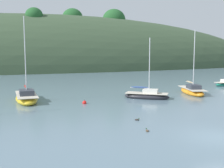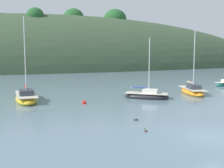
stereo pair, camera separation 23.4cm
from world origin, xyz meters
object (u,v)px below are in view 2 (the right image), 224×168
object	(u,v)px
sailboat_grey_yawl	(147,96)
duck_lone_left	(146,131)
sailboat_yellow_far	(192,91)
sailboat_white_near	(26,98)
mooring_buoy_channel	(84,103)
duck_trailing	(136,120)

from	to	relation	value
sailboat_grey_yawl	duck_lone_left	bearing A→B (deg)	-116.71
sailboat_grey_yawl	sailboat_yellow_far	size ratio (longest dim) A/B	0.86
sailboat_white_near	mooring_buoy_channel	world-z (taller)	sailboat_white_near
sailboat_white_near	mooring_buoy_channel	distance (m)	6.62
sailboat_grey_yawl	sailboat_yellow_far	xyz separation A→B (m)	(7.01, 1.17, 0.04)
mooring_buoy_channel	duck_lone_left	distance (m)	11.38
sailboat_grey_yawl	duck_trailing	size ratio (longest dim) A/B	17.45
duck_trailing	sailboat_grey_yawl	bearing A→B (deg)	59.00
sailboat_white_near	duck_lone_left	size ratio (longest dim) A/B	21.97
sailboat_yellow_far	sailboat_white_near	bearing A→B (deg)	175.57
duck_lone_left	sailboat_white_near	bearing A→B (deg)	115.86
sailboat_grey_yawl	mooring_buoy_channel	bearing A→B (deg)	-174.16
duck_trailing	duck_lone_left	bearing A→B (deg)	-102.06
sailboat_grey_yawl	mooring_buoy_channel	world-z (taller)	sailboat_grey_yawl
duck_trailing	sailboat_yellow_far	bearing A→B (deg)	39.34
sailboat_grey_yawl	sailboat_white_near	xyz separation A→B (m)	(-13.24, 2.74, 0.06)
sailboat_yellow_far	duck_trailing	bearing A→B (deg)	-140.66
duck_lone_left	duck_trailing	xyz separation A→B (m)	(0.65, 3.04, 0.00)
sailboat_yellow_far	sailboat_grey_yawl	bearing A→B (deg)	-170.52
mooring_buoy_channel	duck_lone_left	xyz separation A→B (m)	(1.57, -11.27, -0.07)
mooring_buoy_channel	duck_trailing	size ratio (longest dim) A/B	1.32
sailboat_white_near	duck_lone_left	bearing A→B (deg)	-64.14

